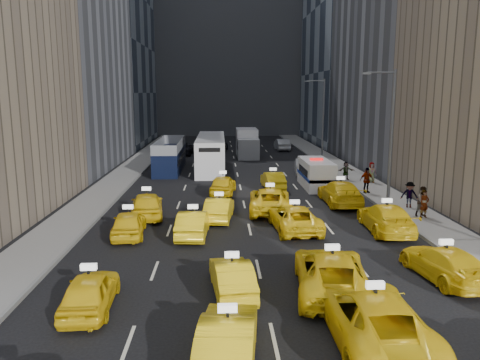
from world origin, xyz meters
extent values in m
plane|color=black|center=(0.00, 0.00, 0.00)|extent=(160.00, 160.00, 0.00)
cube|color=gray|center=(-10.50, 25.00, 0.07)|extent=(3.00, 90.00, 0.15)
cube|color=gray|center=(10.50, 25.00, 0.07)|extent=(3.00, 90.00, 0.15)
cube|color=slate|center=(-9.05, 25.00, 0.09)|extent=(0.15, 90.00, 0.18)
cube|color=slate|center=(9.05, 25.00, 0.09)|extent=(0.15, 90.00, 0.18)
cube|color=slate|center=(0.00, 72.00, 20.00)|extent=(30.00, 12.00, 40.00)
cylinder|color=#595B60|center=(9.30, 12.00, 4.50)|extent=(0.20, 0.20, 9.00)
cylinder|color=#595B60|center=(8.40, 12.00, 8.80)|extent=(1.80, 0.12, 0.12)
cube|color=slate|center=(7.50, 12.00, 8.75)|extent=(0.50, 0.22, 0.12)
cylinder|color=#595B60|center=(9.30, 32.00, 4.50)|extent=(0.20, 0.20, 9.00)
cylinder|color=#595B60|center=(8.40, 32.00, 8.80)|extent=(1.80, 0.12, 0.12)
cube|color=slate|center=(7.50, 32.00, 8.75)|extent=(0.50, 0.22, 0.12)
imported|color=yellow|center=(-1.46, -5.18, 0.73)|extent=(2.01, 4.57, 1.46)
imported|color=yellow|center=(3.02, -4.18, 0.81)|extent=(2.72, 5.86, 1.63)
imported|color=yellow|center=(-6.25, -1.61, 0.68)|extent=(1.80, 4.08, 1.37)
imported|color=yellow|center=(-1.22, -0.45, 0.66)|extent=(1.86, 4.16, 1.32)
imported|color=yellow|center=(2.59, -0.53, 0.80)|extent=(3.35, 6.01, 1.59)
imported|color=yellow|center=(7.53, 0.54, 0.69)|extent=(2.53, 4.95, 1.37)
imported|color=yellow|center=(-6.53, 7.01, 0.70)|extent=(2.01, 4.24, 1.40)
imported|color=yellow|center=(-3.09, 6.87, 0.71)|extent=(1.73, 4.36, 1.41)
imported|color=yellow|center=(2.48, 7.74, 0.70)|extent=(2.70, 5.23, 1.41)
imported|color=yellow|center=(7.49, 7.27, 0.77)|extent=(2.39, 5.42, 1.55)
imported|color=yellow|center=(-6.14, 10.89, 0.79)|extent=(2.47, 4.86, 1.58)
imported|color=yellow|center=(-1.71, 10.11, 0.69)|extent=(1.95, 4.35, 1.39)
imported|color=yellow|center=(1.56, 11.92, 0.78)|extent=(3.03, 5.78, 1.55)
imported|color=yellow|center=(6.62, 13.82, 0.80)|extent=(2.27, 5.54, 1.61)
imported|color=yellow|center=(-1.42, 17.44, 0.73)|extent=(2.26, 4.45, 1.45)
imported|color=yellow|center=(2.58, 19.25, 0.68)|extent=(1.73, 4.24, 1.37)
cube|color=white|center=(6.15, 19.75, 1.11)|extent=(2.43, 5.66, 2.22)
cylinder|color=black|center=(5.24, 17.87, 0.44)|extent=(0.28, 0.89, 0.89)
cylinder|color=black|center=(7.05, 17.87, 0.44)|extent=(0.28, 0.89, 0.89)
cylinder|color=black|center=(5.24, 21.62, 0.44)|extent=(0.28, 0.89, 0.89)
cylinder|color=black|center=(7.05, 21.62, 0.44)|extent=(0.28, 0.89, 0.89)
cube|color=navy|center=(6.15, 19.75, 0.96)|extent=(2.47, 5.66, 0.25)
cube|color=red|center=(6.15, 19.75, 2.30)|extent=(1.03, 0.41, 0.16)
cube|color=black|center=(-6.58, 28.86, 1.49)|extent=(2.38, 10.23, 2.97)
cylinder|color=black|center=(-7.59, 24.66, 0.55)|extent=(0.28, 1.10, 1.10)
cylinder|color=black|center=(-5.57, 24.66, 0.55)|extent=(0.28, 1.10, 1.10)
cylinder|color=black|center=(-7.59, 33.07, 0.55)|extent=(0.28, 1.10, 1.10)
cylinder|color=black|center=(-5.57, 33.07, 0.55)|extent=(0.28, 1.10, 1.10)
cube|color=silver|center=(-2.53, 29.26, 1.65)|extent=(3.17, 12.86, 3.30)
cylinder|color=black|center=(-3.71, 23.78, 0.55)|extent=(0.28, 1.10, 1.10)
cylinder|color=black|center=(-1.35, 23.78, 0.55)|extent=(0.28, 1.10, 1.10)
cylinder|color=black|center=(-3.71, 34.74, 0.55)|extent=(0.28, 1.10, 1.10)
cylinder|color=black|center=(-1.35, 34.74, 0.55)|extent=(0.28, 1.10, 1.10)
cube|color=white|center=(1.65, 38.67, 1.64)|extent=(2.71, 7.26, 3.28)
cylinder|color=black|center=(0.57, 35.98, 0.55)|extent=(0.28, 1.10, 1.10)
cylinder|color=black|center=(2.73, 35.98, 0.55)|extent=(0.28, 1.10, 1.10)
cylinder|color=black|center=(0.57, 41.36, 0.55)|extent=(0.28, 1.10, 1.10)
cylinder|color=black|center=(2.73, 41.36, 0.55)|extent=(0.28, 1.10, 1.10)
imported|color=#ABAEB3|center=(6.29, 26.15, 0.74)|extent=(2.12, 4.65, 1.48)
imported|color=black|center=(-6.21, 40.84, 0.76)|extent=(3.11, 5.74, 1.53)
imported|color=gray|center=(2.13, 47.04, 0.79)|extent=(2.95, 5.73, 1.59)
imported|color=black|center=(-1.60, 44.24, 0.78)|extent=(2.34, 4.75, 1.56)
imported|color=#A3A6AB|center=(6.69, 44.76, 0.77)|extent=(1.75, 4.70, 1.53)
imported|color=gray|center=(10.63, 9.56, 1.00)|extent=(0.72, 0.58, 1.70)
imported|color=gray|center=(10.68, 9.85, 1.07)|extent=(0.98, 0.66, 1.84)
imported|color=gray|center=(10.76, 12.11, 1.00)|extent=(1.18, 0.75, 1.70)
imported|color=gray|center=(9.35, 16.72, 1.11)|extent=(1.22, 0.78, 1.93)
imported|color=gray|center=(11.07, 20.86, 1.00)|extent=(0.85, 0.50, 1.70)
imported|color=gray|center=(9.26, 22.16, 0.93)|extent=(1.47, 0.49, 1.56)
camera|label=1|loc=(-1.64, -17.29, 7.56)|focal=35.00mm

